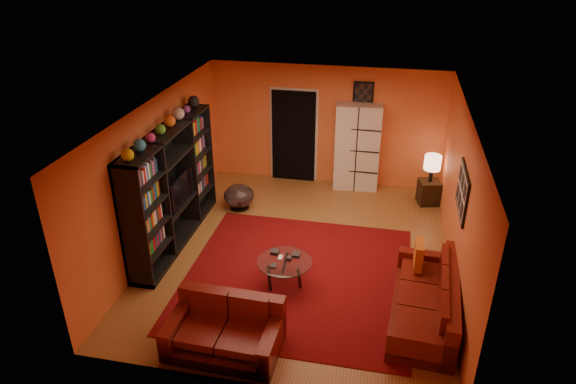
% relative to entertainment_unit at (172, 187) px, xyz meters
% --- Properties ---
extents(floor, '(6.00, 6.00, 0.00)m').
position_rel_entertainment_unit_xyz_m(floor, '(2.27, 0.00, -1.05)').
color(floor, brown).
rests_on(floor, ground).
extents(ceiling, '(6.00, 6.00, 0.00)m').
position_rel_entertainment_unit_xyz_m(ceiling, '(2.27, 0.00, 1.55)').
color(ceiling, white).
rests_on(ceiling, wall_back).
extents(wall_back, '(6.00, 0.00, 6.00)m').
position_rel_entertainment_unit_xyz_m(wall_back, '(2.27, 3.00, 0.25)').
color(wall_back, orange).
rests_on(wall_back, floor).
extents(wall_front, '(6.00, 0.00, 6.00)m').
position_rel_entertainment_unit_xyz_m(wall_front, '(2.27, -3.00, 0.25)').
color(wall_front, orange).
rests_on(wall_front, floor).
extents(wall_left, '(0.00, 6.00, 6.00)m').
position_rel_entertainment_unit_xyz_m(wall_left, '(-0.23, 0.00, 0.25)').
color(wall_left, orange).
rests_on(wall_left, floor).
extents(wall_right, '(0.00, 6.00, 6.00)m').
position_rel_entertainment_unit_xyz_m(wall_right, '(4.78, 0.00, 0.25)').
color(wall_right, orange).
rests_on(wall_right, floor).
extents(rug, '(3.60, 3.60, 0.01)m').
position_rel_entertainment_unit_xyz_m(rug, '(2.38, -0.70, -1.04)').
color(rug, '#51090C').
rests_on(rug, floor).
extents(doorway, '(0.95, 0.10, 2.04)m').
position_rel_entertainment_unit_xyz_m(doorway, '(1.57, 2.96, -0.03)').
color(doorway, black).
rests_on(doorway, floor).
extents(wall_art_right, '(0.03, 1.00, 0.70)m').
position_rel_entertainment_unit_xyz_m(wall_art_right, '(4.75, -0.30, 0.55)').
color(wall_art_right, black).
rests_on(wall_art_right, wall_right).
extents(wall_art_back, '(0.42, 0.03, 0.52)m').
position_rel_entertainment_unit_xyz_m(wall_art_back, '(3.02, 2.98, 1.00)').
color(wall_art_back, black).
rests_on(wall_art_back, wall_back).
extents(entertainment_unit, '(0.45, 3.00, 2.10)m').
position_rel_entertainment_unit_xyz_m(entertainment_unit, '(0.00, 0.00, 0.00)').
color(entertainment_unit, black).
rests_on(entertainment_unit, floor).
extents(tv, '(0.93, 0.12, 0.53)m').
position_rel_entertainment_unit_xyz_m(tv, '(0.05, 0.04, -0.06)').
color(tv, black).
rests_on(tv, entertainment_unit).
extents(sofa, '(1.02, 2.20, 0.85)m').
position_rel_entertainment_unit_xyz_m(sofa, '(4.41, -1.27, -0.76)').
color(sofa, '#550F0B').
rests_on(sofa, rug).
extents(loveseat, '(1.51, 0.94, 0.85)m').
position_rel_entertainment_unit_xyz_m(loveseat, '(1.71, -2.42, -0.77)').
color(loveseat, '#550F0B').
rests_on(loveseat, rug).
extents(throw_pillow, '(0.12, 0.42, 0.42)m').
position_rel_entertainment_unit_xyz_m(throw_pillow, '(4.22, -0.62, -0.42)').
color(throw_pillow, '#CB5E16').
rests_on(throw_pillow, sofa).
extents(coffee_table, '(0.87, 0.87, 0.43)m').
position_rel_entertainment_unit_xyz_m(coffee_table, '(2.20, -0.94, -0.66)').
color(coffee_table, silver).
rests_on(coffee_table, floor).
extents(storage_cabinet, '(0.97, 0.48, 1.88)m').
position_rel_entertainment_unit_xyz_m(storage_cabinet, '(2.98, 2.80, -0.11)').
color(storage_cabinet, silver).
rests_on(storage_cabinet, floor).
extents(bowl_chair, '(0.62, 0.62, 0.51)m').
position_rel_entertainment_unit_xyz_m(bowl_chair, '(0.77, 1.36, -0.78)').
color(bowl_chair, black).
rests_on(bowl_chair, floor).
extents(side_table, '(0.49, 0.49, 0.50)m').
position_rel_entertainment_unit_xyz_m(side_table, '(4.53, 2.36, -0.80)').
color(side_table, black).
rests_on(side_table, floor).
extents(table_lamp, '(0.34, 0.34, 0.56)m').
position_rel_entertainment_unit_xyz_m(table_lamp, '(4.52, 2.36, -0.15)').
color(table_lamp, black).
rests_on(table_lamp, side_table).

